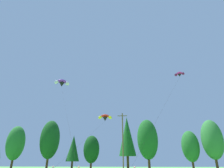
{
  "coord_description": "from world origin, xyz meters",
  "views": [
    {
      "loc": [
        5.37,
        -0.24,
        2.02
      ],
      "look_at": [
        2.67,
        25.69,
        12.9
      ],
      "focal_mm": 30.41,
      "sensor_mm": 36.0,
      "label": 1
    }
  ],
  "objects": [
    {
      "name": "parafoil_kite_mid_purple",
      "position": [
        -11.37,
        41.2,
        20.24
      ],
      "size": [
        11.75,
        18.27,
        20.01
      ],
      "color": "purple"
    },
    {
      "name": "treeline_tree_d",
      "position": [
        -11.18,
        54.02,
        5.81
      ],
      "size": [
        3.64,
        3.64,
        9.28
      ],
      "color": "#472D19",
      "rests_on": "ground_plane"
    },
    {
      "name": "treeline_tree_f",
      "position": [
        3.88,
        56.55,
        9.23
      ],
      "size": [
        4.84,
        4.84,
        14.72
      ],
      "color": "#472D19",
      "rests_on": "ground_plane"
    },
    {
      "name": "utility_pole",
      "position": [
        3.28,
        42.7,
        6.58
      ],
      "size": [
        2.2,
        0.26,
        12.62
      ],
      "color": "brown",
      "rests_on": "ground_plane"
    },
    {
      "name": "treeline_tree_h",
      "position": [
        20.81,
        55.08,
        6.2
      ],
      "size": [
        4.56,
        4.56,
        10.24
      ],
      "color": "#472D19",
      "rests_on": "ground_plane"
    },
    {
      "name": "treeline_tree_i",
      "position": [
        25.79,
        52.67,
        7.66
      ],
      "size": [
        5.22,
        5.22,
        12.65
      ],
      "color": "#472D19",
      "rests_on": "ground_plane"
    },
    {
      "name": "parafoil_kite_high_red_yellow",
      "position": [
        -1.2,
        46.17,
        12.52
      ],
      "size": [
        5.45,
        22.22,
        12.17
      ],
      "color": "red"
    },
    {
      "name": "treeline_tree_g",
      "position": [
        9.26,
        51.14,
        7.72
      ],
      "size": [
        5.24,
        5.24,
        12.75
      ],
      "color": "#472D19",
      "rests_on": "ground_plane"
    },
    {
      "name": "parafoil_kite_far_magenta",
      "position": [
        16.56,
        39.89,
        20.57
      ],
      "size": [
        12.51,
        17.91,
        19.6
      ],
      "color": "#D12893"
    },
    {
      "name": "treeline_tree_e",
      "position": [
        -5.6,
        52.18,
        5.41
      ],
      "size": [
        4.21,
        4.21,
        8.93
      ],
      "color": "#472D19",
      "rests_on": "ground_plane"
    },
    {
      "name": "treeline_tree_b",
      "position": [
        -28.82,
        54.51,
        7.48
      ],
      "size": [
        5.14,
        5.14,
        12.36
      ],
      "color": "#472D19",
      "rests_on": "ground_plane"
    },
    {
      "name": "treeline_tree_c",
      "position": [
        -18.6,
        54.8,
        8.39
      ],
      "size": [
        5.54,
        5.54,
        13.86
      ],
      "color": "#472D19",
      "rests_on": "ground_plane"
    }
  ]
}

